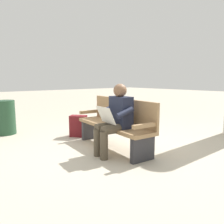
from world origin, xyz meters
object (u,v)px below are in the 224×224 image
(backpack, at_px, (79,126))
(trash_bin, at_px, (5,117))
(person_seated, at_px, (115,117))
(bench_near, at_px, (116,123))

(backpack, height_order, trash_bin, trash_bin)
(person_seated, xyz_separation_m, trash_bin, (2.67, 1.01, -0.24))
(person_seated, bearing_deg, bench_near, -37.66)
(bench_near, height_order, person_seated, person_seated)
(bench_near, relative_size, backpack, 3.97)
(bench_near, distance_m, backpack, 1.18)
(person_seated, bearing_deg, trash_bin, 26.61)
(person_seated, height_order, backpack, person_seated)
(bench_near, xyz_separation_m, trash_bin, (2.39, 1.28, -0.07))
(backpack, bearing_deg, person_seated, 173.49)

